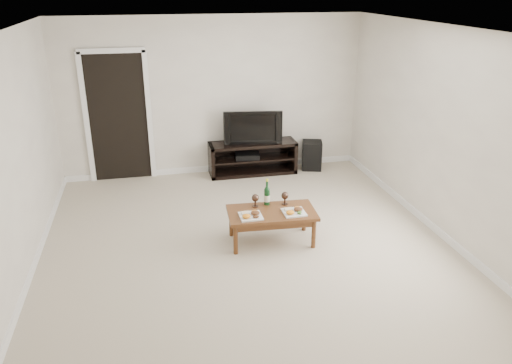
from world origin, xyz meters
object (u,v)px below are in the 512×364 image
(television, at_px, (253,126))
(coffee_table, at_px, (272,226))
(subwoofer, at_px, (312,155))
(media_console, at_px, (253,158))

(television, relative_size, coffee_table, 0.89)
(coffee_table, bearing_deg, subwoofer, 61.14)
(television, height_order, coffee_table, television)
(media_console, distance_m, subwoofer, 1.06)
(television, xyz_separation_m, subwoofer, (1.06, -0.00, -0.58))
(television, distance_m, coffee_table, 2.52)
(media_console, height_order, coffee_table, media_console)
(coffee_table, bearing_deg, media_console, 83.45)
(media_console, height_order, television, television)
(subwoofer, relative_size, coffee_table, 0.46)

